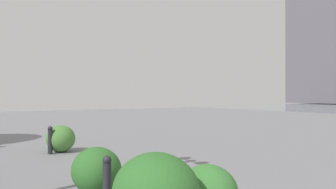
{
  "coord_description": "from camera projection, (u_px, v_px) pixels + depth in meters",
  "views": [
    {
      "loc": [
        -0.16,
        1.28,
        1.56
      ],
      "look_at": [
        10.01,
        -5.08,
        1.59
      ],
      "focal_mm": 36.53,
      "sensor_mm": 36.0,
      "label": 1
    }
  ],
  "objects": [
    {
      "name": "shrub_round",
      "position": [
        61.0,
        139.0,
        9.38
      ],
      "size": [
        0.86,
        0.77,
        0.73
      ],
      "color": "#477F38",
      "rests_on": "ground"
    },
    {
      "name": "bollard_near",
      "position": [
        107.0,
        179.0,
        4.8
      ],
      "size": [
        0.13,
        0.13,
        0.71
      ],
      "color": "#232328",
      "rests_on": "ground"
    },
    {
      "name": "shrub_tall",
      "position": [
        96.0,
        170.0,
        5.4
      ],
      "size": [
        0.87,
        0.78,
        0.74
      ],
      "color": "#2D6628",
      "rests_on": "ground"
    },
    {
      "name": "bollard_mid",
      "position": [
        50.0,
        139.0,
        9.04
      ],
      "size": [
        0.13,
        0.13,
        0.74
      ],
      "color": "#232328",
      "rests_on": "ground"
    }
  ]
}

